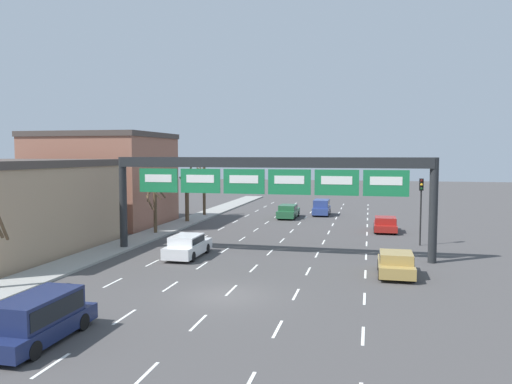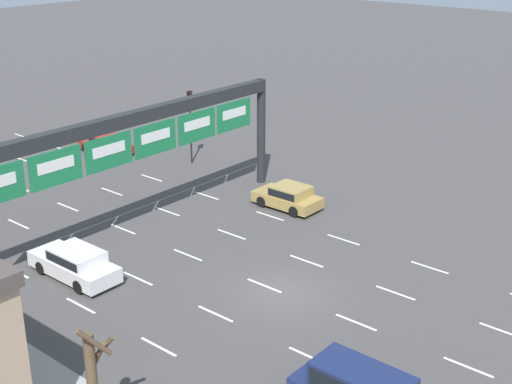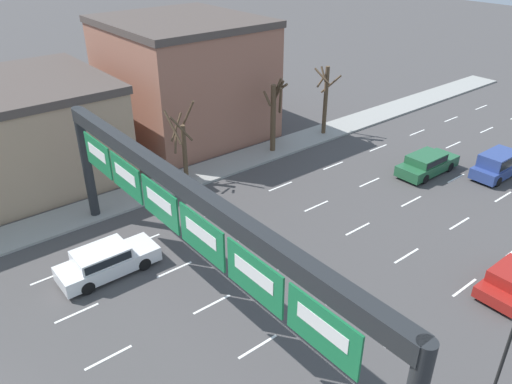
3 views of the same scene
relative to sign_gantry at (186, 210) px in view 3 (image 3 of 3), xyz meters
name	(u,v)px [view 3 (image 3 of 3)]	position (x,y,z in m)	size (l,w,h in m)	color
lane_dashes	(255,282)	(0.00, 3.48, -5.37)	(13.32, 67.00, 0.01)	white
sign_gantry	(186,210)	(0.00, 0.00, 0.00)	(21.94, 0.70, 6.69)	#232628
building_far	(184,77)	(-18.87, 11.56, -0.88)	(11.77, 10.75, 8.97)	#9E6651
car_green	(427,163)	(-1.78, 20.04, -4.60)	(1.91, 4.88, 1.45)	#235B38
suv_blue	(498,164)	(1.51, 23.23, -4.39)	(1.80, 3.93, 1.78)	navy
car_white	(106,260)	(-5.11, -1.72, -4.57)	(1.90, 4.86, 1.50)	silver
tree_bare_second	(326,96)	(-11.22, 19.68, -2.17)	(1.90, 1.94, 5.42)	brown
tree_bare_third	(274,112)	(-11.14, 14.29, -2.24)	(1.54, 1.51, 5.51)	brown
tree_bare_furthest	(183,144)	(-11.21, 6.56, -2.69)	(1.80, 1.75, 5.36)	brown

